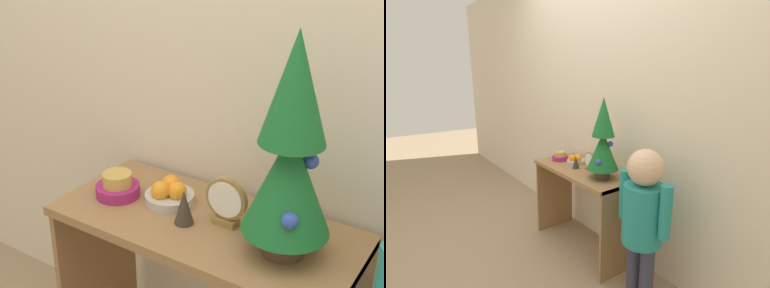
% 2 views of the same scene
% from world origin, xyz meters
% --- Properties ---
extents(back_wall, '(7.00, 0.05, 2.50)m').
position_xyz_m(back_wall, '(0.00, 0.46, 1.25)').
color(back_wall, beige).
rests_on(back_wall, ground_plane).
extents(console_table, '(0.92, 0.42, 0.71)m').
position_xyz_m(console_table, '(0.00, 0.21, 0.53)').
color(console_table, olive).
rests_on(console_table, ground_plane).
extents(mini_tree, '(0.23, 0.23, 0.60)m').
position_xyz_m(mini_tree, '(0.26, 0.19, 1.00)').
color(mini_tree, '#4C3828').
rests_on(mini_tree, console_table).
extents(fruit_bowl, '(0.16, 0.16, 0.08)m').
position_xyz_m(fruit_bowl, '(-0.15, 0.24, 0.74)').
color(fruit_bowl, '#B7B2A8').
rests_on(fruit_bowl, console_table).
extents(singing_bowl, '(0.14, 0.14, 0.08)m').
position_xyz_m(singing_bowl, '(-0.31, 0.18, 0.74)').
color(singing_bowl, '#9E2366').
rests_on(singing_bowl, console_table).
extents(desk_clock, '(0.13, 0.04, 0.15)m').
position_xyz_m(desk_clock, '(0.06, 0.22, 0.78)').
color(desk_clock, olive).
rests_on(desk_clock, console_table).
extents(figurine, '(0.06, 0.06, 0.11)m').
position_xyz_m(figurine, '(-0.04, 0.16, 0.76)').
color(figurine, '#382D23').
rests_on(figurine, console_table).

